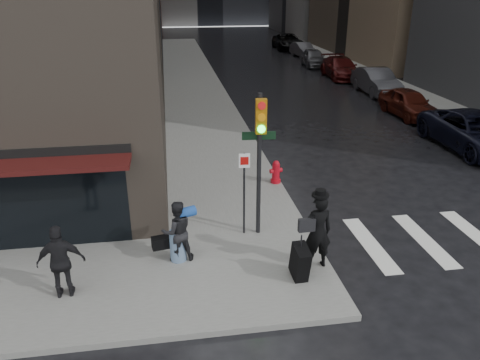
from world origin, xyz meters
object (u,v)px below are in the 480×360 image
object	(u,v)px
man_jeans	(177,231)
fire_hydrant	(276,173)
parked_car_6	(288,42)
parked_car_0	(475,132)
parked_car_2	(376,81)
parked_car_4	(313,58)
man_greycoat	(61,262)
parked_car_5	(303,50)
man_overcoat	(314,237)
traffic_light	(258,147)
parked_car_1	(408,103)
parked_car_3	(341,68)

from	to	relation	value
man_jeans	fire_hydrant	size ratio (longest dim) A/B	1.99
man_jeans	parked_car_6	bearing A→B (deg)	-119.38
parked_car_0	parked_car_2	bearing A→B (deg)	87.11
parked_car_2	parked_car_4	xyz separation A→B (m)	(-0.76, 11.17, -0.08)
man_greycoat	parked_car_2	world-z (taller)	man_greycoat
parked_car_4	parked_car_5	bearing A→B (deg)	88.45
man_greycoat	parked_car_6	world-z (taller)	man_greycoat
parked_car_5	parked_car_4	bearing A→B (deg)	-102.12
man_jeans	parked_car_2	bearing A→B (deg)	-137.64
man_overcoat	parked_car_4	distance (m)	31.71
traffic_light	fire_hydrant	xyz separation A→B (m)	(1.34, 3.51, -2.20)
parked_car_6	parked_car_4	bearing A→B (deg)	-90.16
man_jeans	parked_car_1	size ratio (longest dim) A/B	0.38
man_jeans	man_greycoat	world-z (taller)	man_greycoat
man_overcoat	parked_car_4	world-z (taller)	man_overcoat
man_greycoat	parked_car_2	size ratio (longest dim) A/B	0.36
traffic_light	parked_car_3	bearing A→B (deg)	68.06
man_jeans	parked_car_3	size ratio (longest dim) A/B	0.31
parked_car_0	parked_car_1	world-z (taller)	parked_car_0
parked_car_0	parked_car_4	size ratio (longest dim) A/B	1.34
man_overcoat	parked_car_6	bearing A→B (deg)	-106.54
parked_car_2	fire_hydrant	bearing A→B (deg)	-124.15
man_greycoat	parked_car_2	bearing A→B (deg)	-133.60
parked_car_6	man_overcoat	bearing A→B (deg)	-100.67
parked_car_4	parked_car_0	bearing A→B (deg)	-83.99
man_overcoat	parked_car_2	world-z (taller)	man_overcoat
man_greycoat	parked_car_1	xyz separation A→B (m)	(15.28, 13.73, -0.29)
parked_car_3	man_greycoat	bearing A→B (deg)	-118.29
traffic_light	parked_car_3	distance (m)	25.31
man_greycoat	parked_car_3	world-z (taller)	man_greycoat
parked_car_0	parked_car_3	size ratio (longest dim) A/B	1.09
man_overcoat	parked_car_6	size ratio (longest dim) A/B	0.36
man_jeans	parked_car_6	xyz separation A→B (m)	(13.20, 40.56, -0.15)
traffic_light	parked_car_2	size ratio (longest dim) A/B	0.81
parked_car_4	parked_car_6	xyz separation A→B (m)	(0.58, 11.17, 0.08)
traffic_light	man_overcoat	bearing A→B (deg)	-58.33
parked_car_5	man_jeans	bearing A→B (deg)	-116.06
man_greycoat	man_overcoat	bearing A→B (deg)	177.74
parked_car_3	parked_car_6	bearing A→B (deg)	93.14
man_jeans	fire_hydrant	world-z (taller)	man_jeans
man_overcoat	parked_car_6	xyz separation A→B (m)	(9.93, 41.47, -0.22)
parked_car_3	parked_car_4	distance (m)	5.60
parked_car_3	man_overcoat	bearing A→B (deg)	-107.80
man_greycoat	parked_car_3	bearing A→B (deg)	-126.11
traffic_light	parked_car_5	distance (m)	35.79
man_overcoat	parked_car_6	world-z (taller)	man_overcoat
man_overcoat	traffic_light	distance (m)	2.74
man_overcoat	man_greycoat	size ratio (longest dim) A/B	1.21
parked_car_0	parked_car_4	world-z (taller)	parked_car_0
fire_hydrant	parked_car_5	distance (m)	31.98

